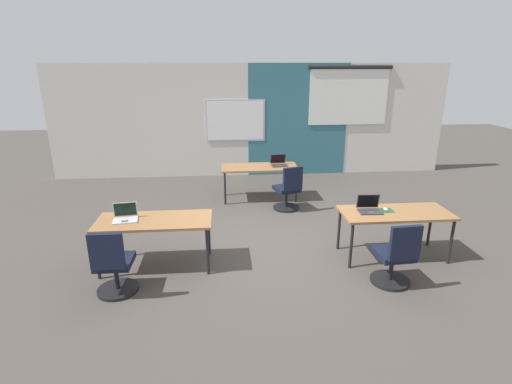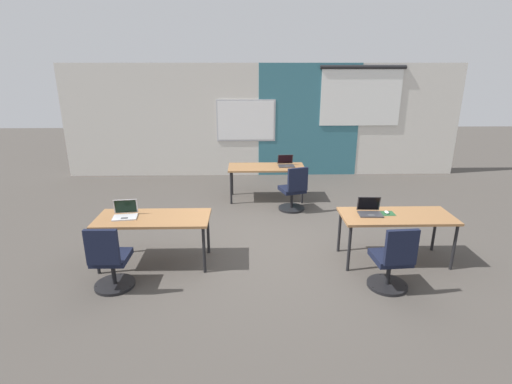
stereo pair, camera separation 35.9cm
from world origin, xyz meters
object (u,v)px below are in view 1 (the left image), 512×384
Objects in this scene: desk_near_left at (154,224)px; laptop_near_left_end at (125,216)px; chair_near_left_end at (113,268)px; laptop_near_right_inner at (369,208)px; mouse_near_right_inner at (386,209)px; chair_near_right_inner at (395,259)px; chair_far_right at (288,192)px; laptop_far_right at (279,163)px; desk_far_center at (260,169)px; desk_near_right at (395,216)px.

laptop_near_left_end is at bearing 176.27° from desk_near_left.
chair_near_left_end is 3.64m from laptop_near_right_inner.
laptop_near_left_end is 3.57× the size of mouse_near_right_inner.
chair_near_right_inner is at bearing 179.27° from chair_near_left_end.
desk_near_left is 3.08m from chair_far_right.
chair_near_right_inner is at bearing -13.99° from desk_near_left.
laptop_far_right reaches higher than chair_near_left_end.
mouse_near_right_inner is at bearing -59.39° from desk_far_center.
chair_near_right_inner is at bearing -111.61° from desk_near_right.
chair_near_right_inner reaches higher than desk_near_right.
desk_near_left is 4.57× the size of laptop_far_right.
chair_near_left_end is at bearing -5.66° from chair_near_right_inner.
laptop_far_right reaches higher than chair_far_right.
laptop_near_left_end reaches higher than desk_near_right.
desk_near_right is at bearing 103.28° from chair_far_right.
laptop_near_left_end is 3.51m from laptop_near_right_inner.
desk_near_right is at bearing -169.11° from chair_near_left_end.
laptop_near_left_end is 3.38m from chair_far_right.
laptop_near_left_end is at bearing 20.24° from chair_far_right.
chair_near_left_end and chair_near_right_inner have the same top height.
laptop_near_right_inner is at bearing 170.94° from desk_near_right.
desk_near_left is at bearing -178.95° from mouse_near_right_inner.
desk_far_center is at bearing 120.61° from mouse_near_right_inner.
chair_far_right reaches higher than desk_far_center.
desk_near_left is 4.65× the size of laptop_near_right_inner.
chair_near_right_inner reaches higher than desk_far_center.
chair_far_right is (0.50, -0.72, -0.28)m from desk_far_center.
desk_near_left is 3.50m from desk_near_right.
laptop_near_left_end is at bearing -176.51° from laptop_near_right_inner.
chair_near_right_inner reaches higher than desk_near_left.
chair_far_right is at bearing 116.10° from laptop_near_right_inner.
mouse_near_right_inner is at bearing 1.05° from desk_near_left.
desk_near_left is at bearing -122.01° from desk_far_center.
laptop_near_left_end is 0.40× the size of chair_far_right.
laptop_near_left_end is 1.06× the size of laptop_near_right_inner.
chair_near_right_inner is 1.00× the size of chair_far_right.
desk_far_center is at bearing 122.01° from desk_near_right.
chair_near_left_end is 3.60m from chair_near_right_inner.
laptop_near_right_inner is at bearing -167.09° from chair_near_left_end.
desk_near_left is 3.37m from mouse_near_right_inner.
laptop_near_left_end is at bearing 179.62° from desk_near_right.
chair_near_right_inner is at bearing -78.31° from laptop_far_right.
chair_near_left_end is 9.05× the size of mouse_near_right_inner.
desk_far_center is at bearing -176.88° from laptop_far_right.
chair_near_left_end is 1.00× the size of chair_far_right.
chair_near_left_end is at bearing -121.71° from desk_far_center.
laptop_far_right is at bearing -101.45° from chair_far_right.
chair_near_left_end reaches higher than desk_near_right.
laptop_near_left_end reaches higher than mouse_near_right_inner.
desk_near_right is at bearing 0.00° from desk_near_left.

